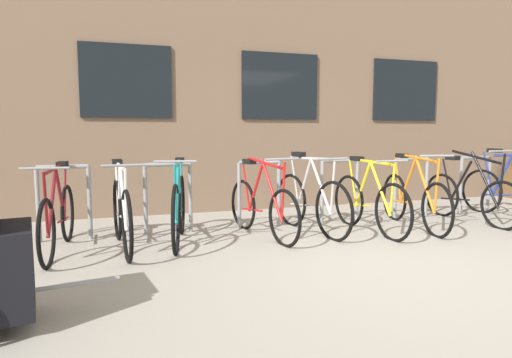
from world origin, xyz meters
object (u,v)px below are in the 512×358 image
(bicycle_blue, at_px, (511,192))
(bicycle_silver, at_px, (311,202))
(bicycle_black, at_px, (470,196))
(bicycle_teal, at_px, (179,208))
(bicycle_white, at_px, (122,213))
(bicycle_yellow, at_px, (369,202))
(bicycle_orange, at_px, (414,199))
(bicycle_red, at_px, (262,206))
(bicycle_maroon, at_px, (58,217))

(bicycle_blue, height_order, bicycle_silver, bicycle_blue)
(bicycle_black, bearing_deg, bicycle_teal, 178.61)
(bicycle_black, height_order, bicycle_white, bicycle_black)
(bicycle_yellow, distance_m, bicycle_orange, 0.71)
(bicycle_blue, bearing_deg, bicycle_orange, -175.43)
(bicycle_black, relative_size, bicycle_silver, 1.02)
(bicycle_orange, height_order, bicycle_silver, bicycle_silver)
(bicycle_black, bearing_deg, bicycle_red, 178.59)
(bicycle_teal, relative_size, bicycle_black, 0.99)
(bicycle_yellow, relative_size, bicycle_teal, 0.99)
(bicycle_yellow, relative_size, bicycle_silver, 1.00)
(bicycle_maroon, distance_m, bicycle_white, 0.65)
(bicycle_yellow, relative_size, bicycle_white, 0.96)
(bicycle_orange, xyz_separation_m, bicycle_maroon, (-4.38, 0.13, -0.01))
(bicycle_yellow, xyz_separation_m, bicycle_black, (1.70, 0.11, -0.01))
(bicycle_teal, distance_m, bicycle_maroon, 1.28)
(bicycle_black, xyz_separation_m, bicycle_white, (-4.72, 0.01, 0.02))
(bicycle_red, xyz_separation_m, bicycle_black, (3.08, -0.08, 0.00))
(bicycle_silver, distance_m, bicycle_white, 2.30)
(bicycle_red, relative_size, bicycle_black, 0.98)
(bicycle_red, height_order, bicycle_silver, bicycle_silver)
(bicycle_silver, bearing_deg, bicycle_white, -177.52)
(bicycle_black, relative_size, bicycle_orange, 0.96)
(bicycle_white, bearing_deg, bicycle_silver, 2.48)
(bicycle_orange, bearing_deg, bicycle_red, 176.27)
(bicycle_orange, distance_m, bicycle_silver, 1.44)
(bicycle_blue, relative_size, bicycle_orange, 0.93)
(bicycle_blue, bearing_deg, bicycle_yellow, -175.65)
(bicycle_red, xyz_separation_m, bicycle_orange, (2.10, -0.14, 0.01))
(bicycle_red, bearing_deg, bicycle_yellow, -7.58)
(bicycle_orange, bearing_deg, bicycle_white, 178.97)
(bicycle_black, bearing_deg, bicycle_silver, 177.48)
(bicycle_maroon, bearing_deg, bicycle_yellow, -2.80)
(bicycle_teal, height_order, bicycle_black, bicycle_black)
(bicycle_black, bearing_deg, bicycle_white, 179.92)
(bicycle_black, xyz_separation_m, bicycle_silver, (-2.42, 0.11, 0.02))
(bicycle_teal, xyz_separation_m, bicycle_orange, (3.10, -0.16, -0.02))
(bicycle_orange, xyz_separation_m, bicycle_silver, (-1.43, 0.17, 0.01))
(bicycle_yellow, distance_m, bicycle_blue, 2.56)
(bicycle_red, distance_m, bicycle_white, 1.64)
(bicycle_yellow, xyz_separation_m, bicycle_orange, (0.71, 0.05, 0.00))
(bicycle_red, height_order, bicycle_black, bicycle_black)
(bicycle_blue, relative_size, bicycle_silver, 0.99)
(bicycle_red, height_order, bicycle_blue, bicycle_blue)
(bicycle_blue, distance_m, bicycle_maroon, 6.22)
(bicycle_teal, bearing_deg, bicycle_white, -171.68)
(bicycle_teal, distance_m, bicycle_silver, 1.67)
(bicycle_maroon, bearing_deg, bicycle_silver, 0.69)
(bicycle_red, bearing_deg, bicycle_silver, 2.64)
(bicycle_yellow, height_order, bicycle_teal, bicycle_teal)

